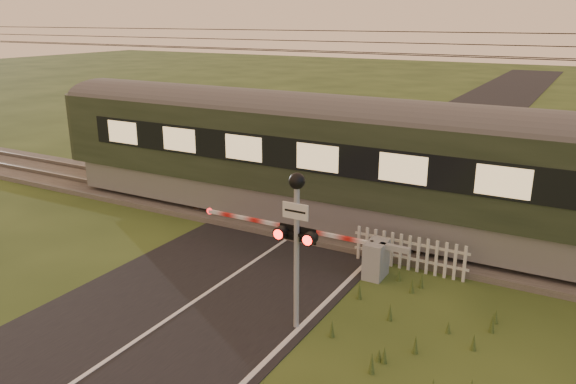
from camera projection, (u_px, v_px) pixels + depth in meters
The scene contains 7 objects.
ground at pixel (184, 309), 13.02m from camera, with size 160.00×160.00×0.00m, color #2C3F18.
road at pixel (178, 313), 12.81m from camera, with size 6.00×140.00×0.03m.
track_bed at pixel (311, 222), 18.41m from camera, with size 140.00×3.40×0.39m.
overhead_wires at pixel (314, 44), 16.73m from camera, with size 120.00×0.62×0.62m.
boom_gate at pixel (365, 255), 14.63m from camera, with size 6.30×0.75×1.00m.
crossing_signal at pixel (297, 224), 11.54m from camera, with size 0.89×0.36×3.50m.
picket_fence at pixel (409, 253), 14.89m from camera, with size 3.13×0.08×0.98m.
Camera 1 is at (7.78, -8.96, 6.47)m, focal length 35.00 mm.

